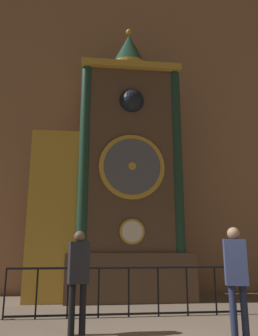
% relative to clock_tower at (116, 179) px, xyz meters
% --- Properties ---
extents(cathedral_back_wall, '(24.00, 0.32, 14.29)m').
position_rel_clock_tower_xyz_m(cathedral_back_wall, '(0.71, 1.28, 3.79)').
color(cathedral_back_wall, '#936B4C').
rests_on(cathedral_back_wall, ground_plane).
extents(clock_tower, '(4.48, 1.81, 8.40)m').
position_rel_clock_tower_xyz_m(clock_tower, '(0.00, 0.00, 0.00)').
color(clock_tower, brown).
rests_on(clock_tower, ground_plane).
extents(railing_fence, '(5.06, 0.05, 1.00)m').
position_rel_clock_tower_xyz_m(railing_fence, '(0.13, -2.20, -2.79)').
color(railing_fence, black).
rests_on(railing_fence, ground_plane).
extents(visitor_near, '(0.38, 0.29, 1.69)m').
position_rel_clock_tower_xyz_m(visitor_near, '(-0.88, -3.49, -2.34)').
color(visitor_near, black).
rests_on(visitor_near, ground_plane).
extents(visitor_far, '(0.39, 0.30, 1.73)m').
position_rel_clock_tower_xyz_m(visitor_far, '(1.64, -4.17, -2.31)').
color(visitor_far, '#1B213A').
rests_on(visitor_far, ground_plane).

